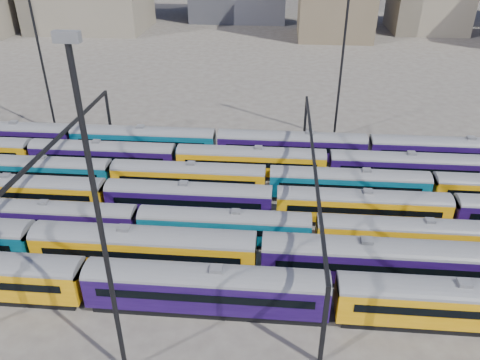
# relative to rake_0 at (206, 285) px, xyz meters

# --- Properties ---
(ground) EXTENTS (500.00, 500.00, 0.00)m
(ground) POSITION_rel_rake_0_xyz_m (-0.34, 15.00, -2.81)
(ground) COLOR #47413C
(ground) RESTS_ON ground
(rake_0) EXTENTS (151.80, 3.17, 5.35)m
(rake_0) POSITION_rel_rake_0_xyz_m (0.00, 0.00, 0.00)
(rake_0) COLOR black
(rake_0) RESTS_ON ground
(rake_1) EXTENTS (133.35, 3.25, 5.49)m
(rake_1) POSITION_rel_rake_0_xyz_m (4.31, 5.00, 0.07)
(rake_1) COLOR black
(rake_1) RESTS_ON ground
(rake_2) EXTENTS (111.87, 2.73, 4.58)m
(rake_2) POSITION_rel_rake_0_xyz_m (-8.95, 10.00, -0.40)
(rake_2) COLOR black
(rake_2) RESTS_ON ground
(rake_3) EXTENTS (137.65, 2.88, 4.84)m
(rake_3) POSITION_rel_rake_0_xyz_m (-4.30, 15.00, -0.27)
(rake_3) COLOR black
(rake_3) RESTS_ON ground
(rake_4) EXTENTS (137.61, 2.88, 4.83)m
(rake_4) POSITION_rel_rake_0_xyz_m (14.51, 20.00, -0.27)
(rake_4) COLOR black
(rake_4) RESTS_ON ground
(rake_5) EXTENTS (100.62, 2.95, 4.96)m
(rake_5) POSITION_rel_rake_0_xyz_m (-17.98, 25.00, -0.20)
(rake_5) COLOR black
(rake_5) RESTS_ON ground
(rake_6) EXTENTS (106.06, 3.11, 5.23)m
(rake_6) POSITION_rel_rake_0_xyz_m (-13.68, 30.00, -0.06)
(rake_6) COLOR black
(rake_6) RESTS_ON ground
(gantry_1) EXTENTS (0.35, 40.35, 8.03)m
(gantry_1) POSITION_rel_rake_0_xyz_m (-20.34, 15.00, 3.98)
(gantry_1) COLOR black
(gantry_1) RESTS_ON ground
(gantry_2) EXTENTS (0.35, 40.35, 8.03)m
(gantry_2) POSITION_rel_rake_0_xyz_m (9.66, 15.00, 3.98)
(gantry_2) COLOR black
(gantry_2) RESTS_ON ground
(mast_1) EXTENTS (1.40, 0.50, 25.60)m
(mast_1) POSITION_rel_rake_0_xyz_m (-30.34, 37.00, 11.16)
(mast_1) COLOR black
(mast_1) RESTS_ON ground
(mast_2) EXTENTS (1.40, 0.50, 25.60)m
(mast_2) POSITION_rel_rake_0_xyz_m (-5.34, -7.00, 11.16)
(mast_2) COLOR black
(mast_2) RESTS_ON ground
(mast_3) EXTENTS (1.40, 0.50, 25.60)m
(mast_3) POSITION_rel_rake_0_xyz_m (14.66, 39.00, 11.16)
(mast_3) COLOR black
(mast_3) RESTS_ON ground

